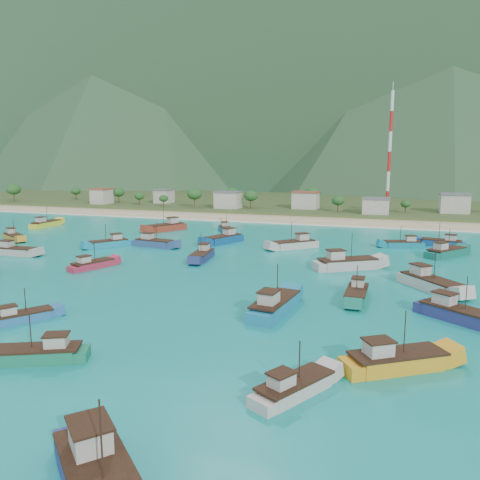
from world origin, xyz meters
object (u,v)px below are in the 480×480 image
(boat_24, at_px, (202,256))
(boat_31, at_px, (429,284))
(boat_28, at_px, (442,243))
(boat_4, at_px, (224,239))
(boat_6, at_px, (446,253))
(boat_16, at_px, (275,306))
(boat_19, at_px, (167,227))
(boat_14, at_px, (357,295))
(boat_25, at_px, (395,362))
(boat_8, at_px, (92,265))
(boat_9, at_px, (226,230))
(boat_10, at_px, (346,264))
(boat_26, at_px, (46,224))
(boat_2, at_px, (458,315))
(radio_tower, at_px, (390,152))
(boat_21, at_px, (14,252))
(boat_0, at_px, (294,245))
(boat_23, at_px, (403,244))
(boat_7, at_px, (14,237))
(boat_22, at_px, (294,389))
(boat_27, at_px, (21,318))
(boat_3, at_px, (154,243))
(boat_17, at_px, (109,244))
(boat_15, at_px, (40,355))

(boat_24, xyz_separation_m, boat_31, (43.89, -9.61, 0.19))
(boat_28, bearing_deg, boat_4, 116.49)
(boat_6, xyz_separation_m, boat_16, (-25.67, -48.70, 0.10))
(boat_31, bearing_deg, boat_19, -70.90)
(boat_14, xyz_separation_m, boat_25, (5.70, -23.48, 0.14))
(boat_8, xyz_separation_m, boat_14, (50.04, -4.35, 0.05))
(boat_9, height_order, boat_10, boat_10)
(boat_6, bearing_deg, boat_26, -146.44)
(boat_10, bearing_deg, boat_25, -20.29)
(boat_9, relative_size, boat_26, 0.83)
(boat_6, xyz_separation_m, boat_25, (-9.91, -61.95, -0.00))
(boat_14, bearing_deg, boat_9, -53.01)
(boat_4, height_order, boat_28, boat_4)
(boat_16, bearing_deg, boat_2, 17.69)
(boat_2, bearing_deg, boat_16, -43.36)
(radio_tower, distance_m, boat_24, 107.13)
(boat_14, distance_m, boat_21, 75.00)
(boat_0, xyz_separation_m, boat_23, (24.38, 9.98, -0.22))
(boat_26, bearing_deg, boat_10, -16.70)
(boat_7, height_order, boat_10, boat_10)
(boat_4, height_order, boat_26, boat_4)
(boat_7, xyz_separation_m, boat_24, (56.23, -6.50, 0.01))
(boat_22, height_order, boat_28, boat_28)
(boat_21, height_order, boat_27, boat_21)
(boat_19, relative_size, boat_31, 1.12)
(boat_2, distance_m, boat_25, 19.23)
(boat_4, bearing_deg, boat_7, 37.29)
(boat_2, xyz_separation_m, boat_4, (-49.31, 44.88, 0.07))
(boat_2, height_order, boat_25, boat_2)
(boat_3, height_order, boat_24, boat_3)
(boat_31, bearing_deg, boat_6, -138.59)
(boat_17, relative_size, boat_23, 1.01)
(boat_6, distance_m, boat_17, 77.07)
(radio_tower, height_order, boat_2, radio_tower)
(radio_tower, bearing_deg, boat_8, -114.40)
(boat_10, height_order, boat_24, boat_10)
(boat_2, xyz_separation_m, boat_26, (-112.19, 53.90, 0.01))
(boat_0, xyz_separation_m, boat_26, (-81.46, 10.79, -0.04))
(boat_7, xyz_separation_m, boat_22, (86.70, -57.14, -0.12))
(boat_2, distance_m, boat_10, 30.32)
(boat_24, bearing_deg, boat_31, 159.90)
(boat_2, distance_m, boat_15, 50.53)
(boat_21, relative_size, boat_26, 0.96)
(boat_2, relative_size, boat_21, 1.02)
(boat_2, distance_m, boat_19, 93.35)
(boat_15, bearing_deg, boat_7, 20.89)
(boat_4, distance_m, boat_25, 75.20)
(boat_19, height_order, boat_24, boat_19)
(boat_8, bearing_deg, boat_17, 136.16)
(boat_16, distance_m, boat_23, 59.97)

